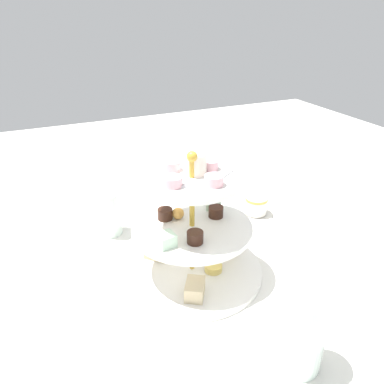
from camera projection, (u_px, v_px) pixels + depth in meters
The scene contains 8 objects.
ground_plane at pixel (192, 272), 0.79m from camera, with size 2.40×2.40×0.00m, color silver.
tiered_serving_stand at pixel (192, 236), 0.75m from camera, with size 0.29×0.29×0.27m.
water_glass_tall_right at pixel (302, 332), 0.56m from camera, with size 0.07×0.07×0.13m, color silver.
water_glass_short_left at pixel (200, 195), 1.02m from camera, with size 0.06×0.06×0.07m, color silver.
teacup_with_saucer at pixel (256, 206), 0.99m from camera, with size 0.09×0.09×0.05m.
butter_knife_left at pixel (43, 368), 0.58m from camera, with size 0.17×0.01×0.00m, color silver.
butter_knife_right at pixel (339, 256), 0.83m from camera, with size 0.17×0.01×0.00m, color silver.
water_glass_mid_back at pixel (108, 213), 0.90m from camera, with size 0.06×0.06×0.11m, color silver.
Camera 1 is at (-0.26, -0.58, 0.50)m, focal length 35.44 mm.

